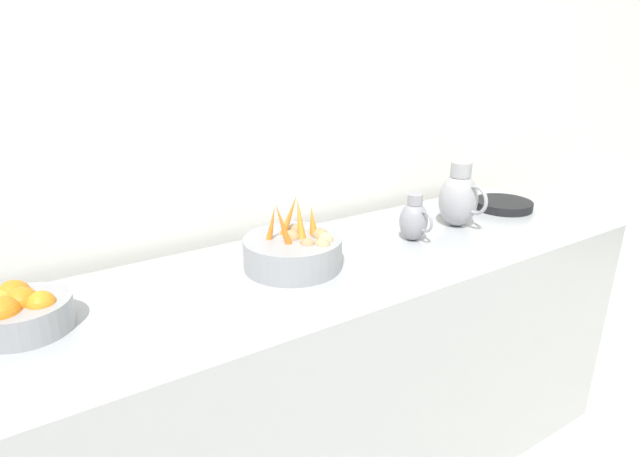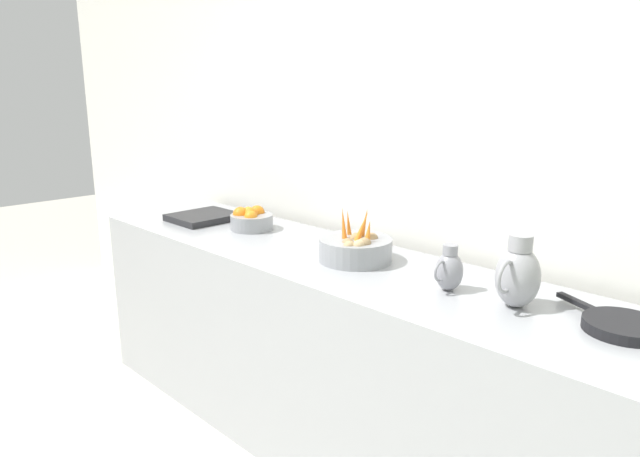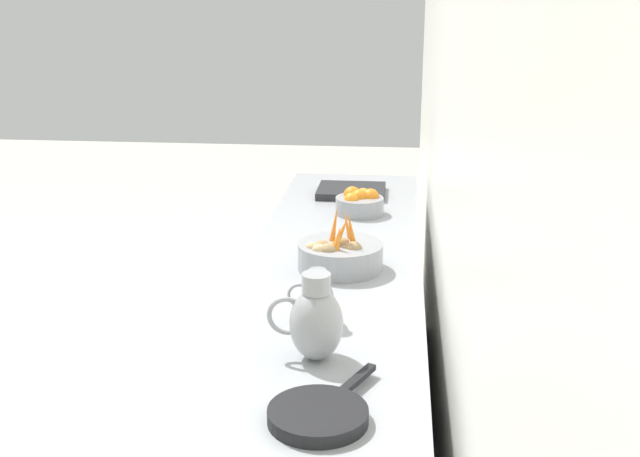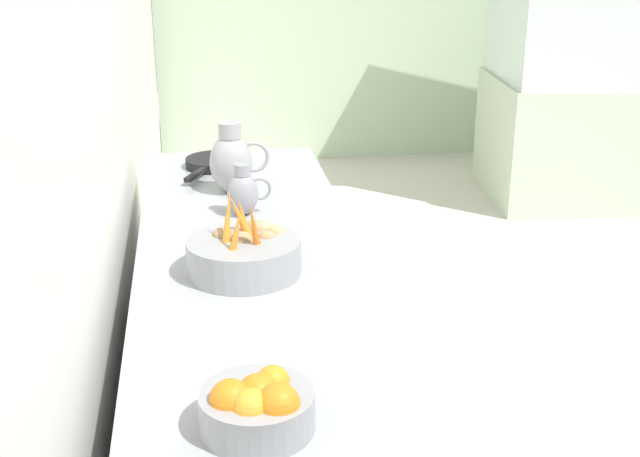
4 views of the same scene
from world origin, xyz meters
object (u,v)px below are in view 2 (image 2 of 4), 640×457
object	(u,v)px
metal_pitcher_short	(449,270)
orange_bowl	(251,219)
vegetable_colander	(356,248)
skillet_on_counter	(623,326)
metal_pitcher_tall	(517,275)

from	to	relation	value
metal_pitcher_short	orange_bowl	bearing A→B (deg)	-92.87
vegetable_colander	metal_pitcher_short	xyz separation A→B (m)	(0.03, 0.48, 0.02)
skillet_on_counter	vegetable_colander	bearing A→B (deg)	-88.03
metal_pitcher_tall	metal_pitcher_short	size ratio (longest dim) A/B	1.46
vegetable_colander	metal_pitcher_tall	world-z (taller)	metal_pitcher_tall
vegetable_colander	skillet_on_counter	xyz separation A→B (m)	(-0.04, 1.07, -0.04)
metal_pitcher_short	skillet_on_counter	xyz separation A→B (m)	(-0.07, 0.58, -0.06)
vegetable_colander	orange_bowl	size ratio (longest dim) A/B	1.42
orange_bowl	skillet_on_counter	xyz separation A→B (m)	(-0.01, 1.83, -0.04)
vegetable_colander	orange_bowl	bearing A→B (deg)	-92.31
vegetable_colander	orange_bowl	xyz separation A→B (m)	(-0.03, -0.76, -0.00)
vegetable_colander	metal_pitcher_short	size ratio (longest dim) A/B	1.82
orange_bowl	metal_pitcher_tall	xyz separation A→B (m)	(0.04, 1.50, 0.06)
metal_pitcher_tall	metal_pitcher_short	xyz separation A→B (m)	(0.02, -0.25, -0.04)
orange_bowl	metal_pitcher_tall	size ratio (longest dim) A/B	0.88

